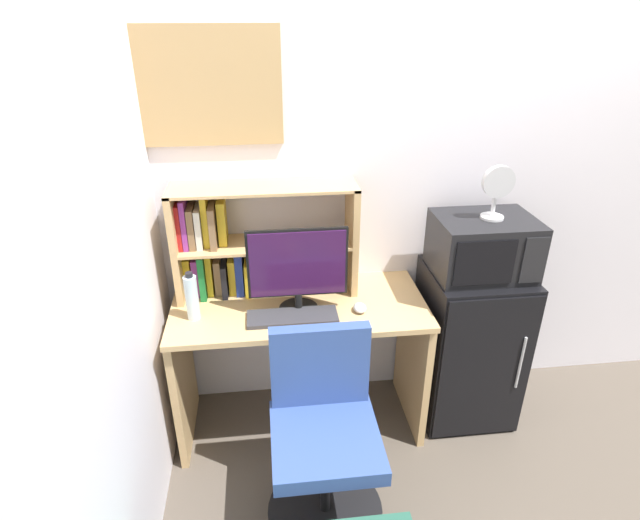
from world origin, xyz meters
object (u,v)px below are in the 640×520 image
object	(u,v)px
monitor	(298,268)
microwave	(483,246)
mini_fridge	(468,344)
desk_fan	(497,189)
computer_mouse	(360,308)
hutch_bookshelf	(236,242)
desk_chair	(324,442)
water_bottle	(192,297)
wall_corkboard	(207,87)
keyboard	(293,317)

from	to	relation	value
monitor	microwave	bearing A→B (deg)	4.45
mini_fridge	desk_fan	xyz separation A→B (m)	(0.02, -0.00, 0.88)
computer_mouse	desk_fan	xyz separation A→B (m)	(0.65, 0.11, 0.53)
hutch_bookshelf	desk_chair	world-z (taller)	hutch_bookshelf
microwave	desk_fan	bearing A→B (deg)	-13.65
desk_fan	water_bottle	bearing A→B (deg)	-176.87
monitor	mini_fridge	xyz separation A→B (m)	(0.92, 0.07, -0.55)
monitor	mini_fridge	size ratio (longest dim) A/B	0.53
computer_mouse	desk_chair	world-z (taller)	desk_chair
microwave	computer_mouse	bearing A→B (deg)	-169.52
microwave	wall_corkboard	size ratio (longest dim) A/B	0.72
desk_chair	wall_corkboard	xyz separation A→B (m)	(-0.43, 0.81, 1.37)
hutch_bookshelf	desk_chair	bearing A→B (deg)	-63.80
computer_mouse	mini_fridge	bearing A→B (deg)	10.21
monitor	desk_fan	size ratio (longest dim) A/B	1.79
computer_mouse	water_bottle	world-z (taller)	water_bottle
monitor	water_bottle	size ratio (longest dim) A/B	1.94
hutch_bookshelf	water_bottle	xyz separation A→B (m)	(-0.21, -0.24, -0.16)
computer_mouse	desk_chair	bearing A→B (deg)	-117.54
computer_mouse	wall_corkboard	xyz separation A→B (m)	(-0.65, 0.37, 0.97)
keyboard	water_bottle	world-z (taller)	water_bottle
water_bottle	desk_chair	bearing A→B (deg)	-40.10
keyboard	desk_chair	world-z (taller)	desk_chair
monitor	wall_corkboard	size ratio (longest dim) A/B	0.70
keyboard	desk_chair	distance (m)	0.57
microwave	wall_corkboard	bearing A→B (deg)	168.71
monitor	desk_chair	xyz separation A→B (m)	(0.06, -0.48, -0.61)
mini_fridge	desk_fan	distance (m)	0.88
hutch_bookshelf	monitor	xyz separation A→B (m)	(0.28, -0.23, -0.05)
mini_fridge	wall_corkboard	world-z (taller)	wall_corkboard
hutch_bookshelf	desk_chair	distance (m)	1.02
keyboard	desk_chair	bearing A→B (deg)	-76.41
computer_mouse	mini_fridge	world-z (taller)	mini_fridge
water_bottle	desk_chair	xyz separation A→B (m)	(0.55, -0.47, -0.49)
mini_fridge	desk_chair	xyz separation A→B (m)	(-0.85, -0.55, -0.05)
desk_fan	monitor	bearing A→B (deg)	-175.98
monitor	computer_mouse	bearing A→B (deg)	-8.75
mini_fridge	wall_corkboard	bearing A→B (deg)	168.58
keyboard	desk_fan	xyz separation A→B (m)	(0.97, 0.14, 0.54)
microwave	wall_corkboard	xyz separation A→B (m)	(-1.28, 0.26, 0.73)
keyboard	mini_fridge	xyz separation A→B (m)	(0.95, 0.14, -0.33)
keyboard	wall_corkboard	xyz separation A→B (m)	(-0.33, 0.40, 0.98)
hutch_bookshelf	monitor	distance (m)	0.37
water_bottle	microwave	distance (m)	1.42
desk_chair	microwave	bearing A→B (deg)	32.81
mini_fridge	hutch_bookshelf	bearing A→B (deg)	172.50
microwave	desk_chair	distance (m)	1.20
water_bottle	wall_corkboard	size ratio (longest dim) A/B	0.36
water_bottle	computer_mouse	bearing A→B (deg)	-2.39
desk_fan	wall_corkboard	bearing A→B (deg)	168.67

